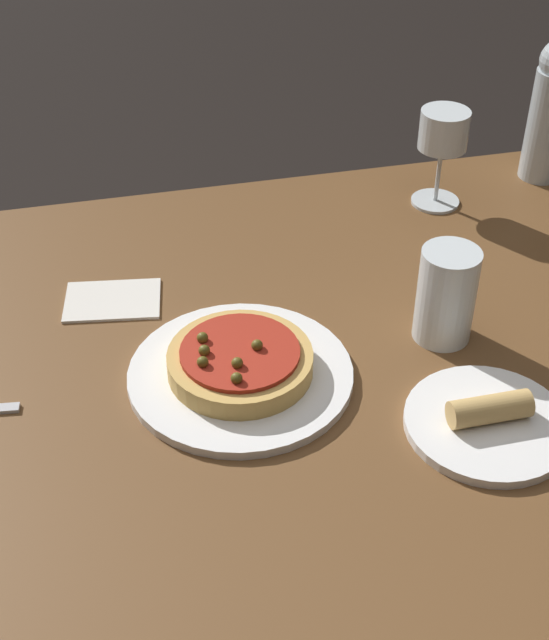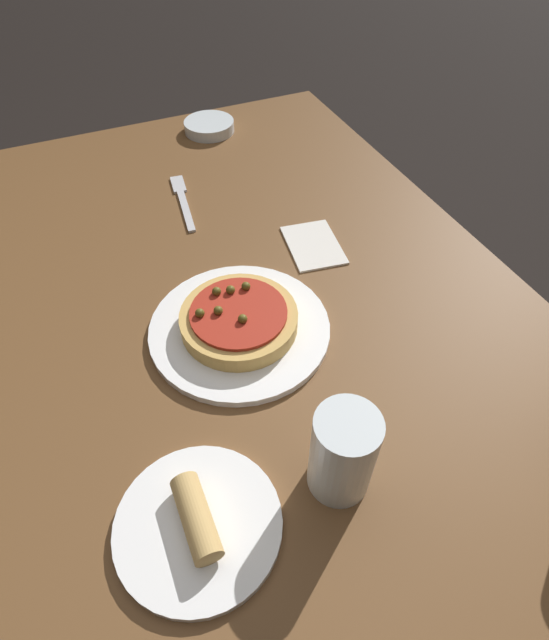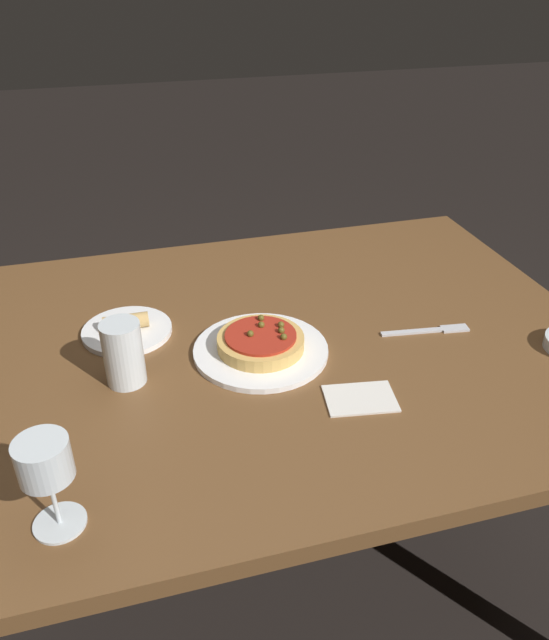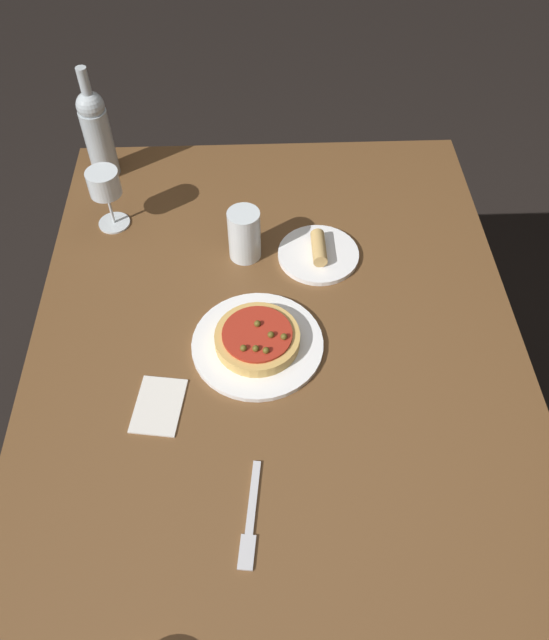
{
  "view_description": "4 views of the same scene",
  "coord_description": "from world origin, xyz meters",
  "px_view_note": "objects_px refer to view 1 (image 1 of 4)",
  "views": [
    {
      "loc": [
        -0.13,
        -0.77,
        1.49
      ],
      "look_at": [
        0.05,
        0.01,
        0.88
      ],
      "focal_mm": 50.0,
      "sensor_mm": 36.0,
      "label": 1
    },
    {
      "loc": [
        0.5,
        -0.11,
        1.35
      ],
      "look_at": [
        0.03,
        0.09,
        0.79
      ],
      "focal_mm": 28.0,
      "sensor_mm": 36.0,
      "label": 2
    },
    {
      "loc": [
        0.27,
        1.06,
        1.5
      ],
      "look_at": [
        -0.01,
        0.06,
        0.86
      ],
      "focal_mm": 35.0,
      "sensor_mm": 36.0,
      "label": 3
    },
    {
      "loc": [
        -0.76,
        0.03,
        1.82
      ],
      "look_at": [
        0.02,
        0.0,
        0.85
      ],
      "focal_mm": 35.0,
      "sensor_mm": 36.0,
      "label": 4
    }
  ],
  "objects_px": {
    "wine_glass": "(443,136)",
    "side_plate": "(487,421)",
    "pizza": "(240,361)",
    "water_cup": "(446,295)",
    "dining_table": "(237,451)",
    "dinner_plate": "(241,374)"
  },
  "relations": [
    {
      "from": "dinner_plate",
      "to": "pizza",
      "type": "bearing_deg",
      "value": -153.28
    },
    {
      "from": "pizza",
      "to": "wine_glass",
      "type": "relative_size",
      "value": 1.13
    },
    {
      "from": "dinner_plate",
      "to": "dining_table",
      "type": "bearing_deg",
      "value": -109.9
    },
    {
      "from": "side_plate",
      "to": "dining_table",
      "type": "bearing_deg",
      "value": 158.4
    },
    {
      "from": "wine_glass",
      "to": "dining_table",
      "type": "bearing_deg",
      "value": -136.25
    },
    {
      "from": "water_cup",
      "to": "side_plate",
      "type": "relative_size",
      "value": 0.67
    },
    {
      "from": "water_cup",
      "to": "side_plate",
      "type": "distance_m",
      "value": 0.18
    },
    {
      "from": "pizza",
      "to": "side_plate",
      "type": "xyz_separation_m",
      "value": [
        0.26,
        -0.15,
        -0.02
      ]
    },
    {
      "from": "water_cup",
      "to": "side_plate",
      "type": "height_order",
      "value": "water_cup"
    },
    {
      "from": "wine_glass",
      "to": "side_plate",
      "type": "relative_size",
      "value": 0.82
    },
    {
      "from": "wine_glass",
      "to": "water_cup",
      "type": "distance_m",
      "value": 0.35
    },
    {
      "from": "dinner_plate",
      "to": "wine_glass",
      "type": "relative_size",
      "value": 1.75
    },
    {
      "from": "dinner_plate",
      "to": "side_plate",
      "type": "relative_size",
      "value": 1.45
    },
    {
      "from": "wine_glass",
      "to": "side_plate",
      "type": "distance_m",
      "value": 0.52
    },
    {
      "from": "wine_glass",
      "to": "side_plate",
      "type": "height_order",
      "value": "wine_glass"
    },
    {
      "from": "wine_glass",
      "to": "pizza",
      "type": "bearing_deg",
      "value": -138.37
    },
    {
      "from": "pizza",
      "to": "water_cup",
      "type": "distance_m",
      "value": 0.27
    },
    {
      "from": "side_plate",
      "to": "wine_glass",
      "type": "bearing_deg",
      "value": 75.12
    },
    {
      "from": "pizza",
      "to": "water_cup",
      "type": "xyz_separation_m",
      "value": [
        0.27,
        0.02,
        0.04
      ]
    },
    {
      "from": "dining_table",
      "to": "wine_glass",
      "type": "height_order",
      "value": "wine_glass"
    },
    {
      "from": "water_cup",
      "to": "pizza",
      "type": "bearing_deg",
      "value": -175.02
    },
    {
      "from": "pizza",
      "to": "water_cup",
      "type": "relative_size",
      "value": 1.38
    }
  ]
}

